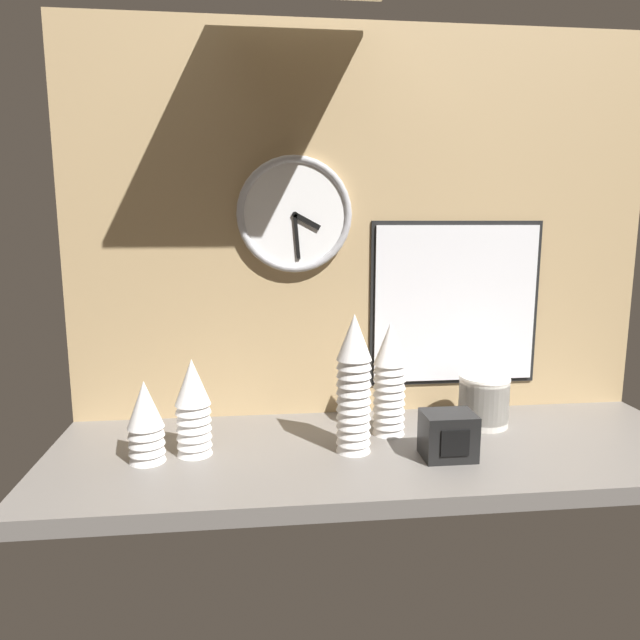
% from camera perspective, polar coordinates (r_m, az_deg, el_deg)
% --- Properties ---
extents(ground_plane, '(1.60, 0.56, 0.04)m').
position_cam_1_polar(ground_plane, '(1.45, 6.07, -13.03)').
color(ground_plane, slate).
extents(wall_tiled_back, '(1.60, 0.03, 1.05)m').
position_cam_1_polar(wall_tiled_back, '(1.59, 4.37, 9.28)').
color(wall_tiled_back, tan).
rests_on(wall_tiled_back, ground_plane).
extents(cup_stack_center_right, '(0.08, 0.08, 0.29)m').
position_cam_1_polar(cup_stack_center_right, '(1.46, 6.96, -5.86)').
color(cup_stack_center_right, white).
rests_on(cup_stack_center_right, ground_plane).
extents(cup_stack_far_left, '(0.08, 0.08, 0.19)m').
position_cam_1_polar(cup_stack_far_left, '(1.36, -17.04, -9.67)').
color(cup_stack_far_left, white).
rests_on(cup_stack_far_left, ground_plane).
extents(cup_stack_left, '(0.08, 0.08, 0.23)m').
position_cam_1_polar(cup_stack_left, '(1.37, -12.57, -8.50)').
color(cup_stack_left, white).
rests_on(cup_stack_left, ground_plane).
extents(cup_stack_center, '(0.08, 0.08, 0.33)m').
position_cam_1_polar(cup_stack_center, '(1.34, 3.40, -6.38)').
color(cup_stack_center, white).
rests_on(cup_stack_center, ground_plane).
extents(bowl_stack_right, '(0.13, 0.13, 0.14)m').
position_cam_1_polar(bowl_stack_right, '(1.60, 16.05, -7.67)').
color(bowl_stack_right, beige).
rests_on(bowl_stack_right, ground_plane).
extents(wall_clock, '(0.31, 0.03, 0.31)m').
position_cam_1_polar(wall_clock, '(1.54, -2.55, 10.49)').
color(wall_clock, white).
extents(menu_board, '(0.49, 0.01, 0.46)m').
position_cam_1_polar(menu_board, '(1.66, 13.39, 1.57)').
color(menu_board, black).
extents(napkin_dispenser, '(0.12, 0.10, 0.11)m').
position_cam_1_polar(napkin_dispenser, '(1.37, 12.69, -11.18)').
color(napkin_dispenser, black).
rests_on(napkin_dispenser, ground_plane).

